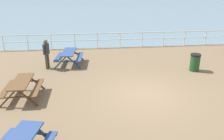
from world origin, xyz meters
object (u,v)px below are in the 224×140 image
(visitor, at_px, (46,52))
(litter_bin, at_px, (195,62))
(picnic_table_far_right, at_px, (69,55))
(picnic_table_near_right, at_px, (22,85))

(visitor, xyz_separation_m, litter_bin, (8.07, -1.24, -0.47))
(picnic_table_far_right, bearing_deg, picnic_table_near_right, 162.41)
(litter_bin, bearing_deg, picnic_table_near_right, -165.35)
(picnic_table_near_right, height_order, visitor, visitor)
(picnic_table_far_right, distance_m, visitor, 1.37)
(visitor, height_order, litter_bin, visitor)
(visitor, distance_m, litter_bin, 8.17)
(picnic_table_far_right, xyz_separation_m, visitor, (-1.17, -0.60, 0.36))
(picnic_table_far_right, distance_m, litter_bin, 7.13)
(picnic_table_near_right, relative_size, visitor, 1.10)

